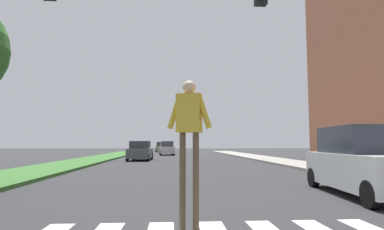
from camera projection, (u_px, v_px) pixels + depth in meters
name	position (u px, v px, depth m)	size (l,w,h in m)	color
ground_plane	(180.00, 162.00, 26.16)	(140.00, 140.00, 0.00)	#2D2D30
median_strip	(79.00, 162.00, 23.70)	(3.38, 64.00, 0.15)	#386B2D
sidewalk_right	(284.00, 162.00, 24.68)	(3.00, 64.00, 0.15)	#9E9991
traffic_light_gantry	(46.00, 14.00, 7.20)	(8.89, 0.30, 6.00)	gold
pedestrian_performer	(189.00, 132.00, 5.17)	(0.73, 0.35, 2.49)	brown
suv_crossing	(365.00, 162.00, 9.24)	(2.33, 4.75, 1.97)	silver
sedan_midblock	(140.00, 151.00, 28.17)	(2.01, 4.38, 1.68)	#474C51
sedan_distant	(167.00, 149.00, 40.97)	(2.06, 4.63, 1.75)	#B7B7BC
sedan_far_horizon	(161.00, 147.00, 55.75)	(2.13, 4.42, 1.72)	gray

